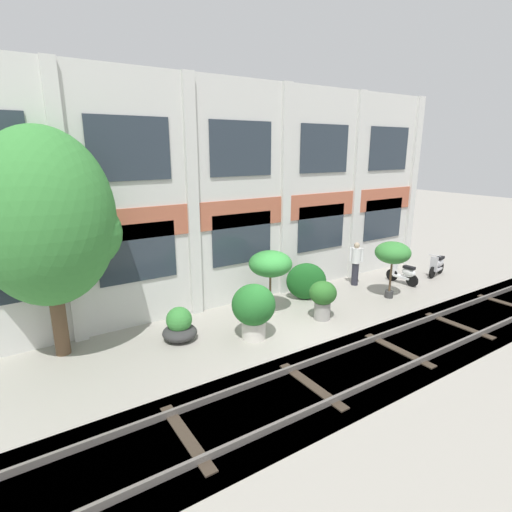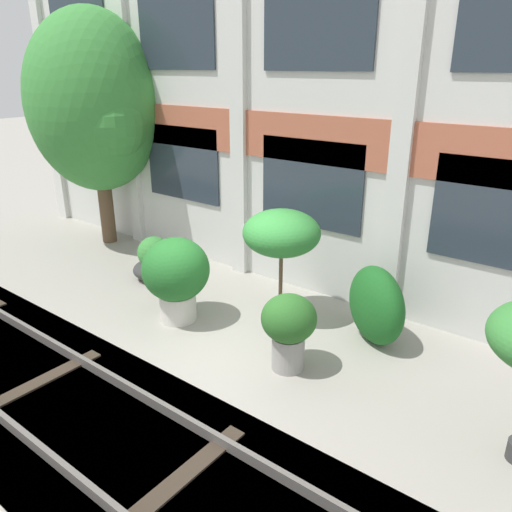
# 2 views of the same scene
# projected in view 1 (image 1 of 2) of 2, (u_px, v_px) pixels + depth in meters

# --- Properties ---
(ground_plane) EXTENTS (80.00, 80.00, 0.00)m
(ground_plane) POSITION_uv_depth(u_px,v_px,m) (288.00, 328.00, 11.85)
(ground_plane) COLOR #9E998E
(apartment_facade) EXTENTS (17.92, 0.64, 7.26)m
(apartment_facade) POSITION_uv_depth(u_px,v_px,m) (238.00, 196.00, 13.18)
(apartment_facade) COLOR silver
(apartment_facade) RESTS_ON ground
(rail_tracks) EXTENTS (25.56, 2.80, 0.43)m
(rail_tracks) POSITION_uv_depth(u_px,v_px,m) (355.00, 373.00, 9.71)
(rail_tracks) COLOR #5B5449
(rail_tracks) RESTS_ON ground
(broadleaf_tree) EXTENTS (3.39, 3.23, 5.70)m
(broadleaf_tree) POSITION_uv_depth(u_px,v_px,m) (46.00, 222.00, 9.48)
(broadleaf_tree) COLOR brown
(broadleaf_tree) RESTS_ON ground
(potted_plant_wide_bowl) EXTENTS (0.96, 0.96, 0.95)m
(potted_plant_wide_bowl) POSITION_uv_depth(u_px,v_px,m) (179.00, 326.00, 11.03)
(potted_plant_wide_bowl) COLOR #333333
(potted_plant_wide_bowl) RESTS_ON ground
(potted_plant_tall_urn) EXTENTS (1.38, 1.38, 2.05)m
(potted_plant_tall_urn) POSITION_uv_depth(u_px,v_px,m) (270.00, 265.00, 12.57)
(potted_plant_tall_urn) COLOR beige
(potted_plant_tall_urn) RESTS_ON ground
(potted_plant_low_pan) EXTENTS (1.22, 1.22, 2.04)m
(potted_plant_low_pan) POSITION_uv_depth(u_px,v_px,m) (393.00, 253.00, 13.87)
(potted_plant_low_pan) COLOR #333333
(potted_plant_low_pan) RESTS_ON ground
(potted_plant_fluted_column) EXTENTS (0.85, 0.85, 1.23)m
(potted_plant_fluted_column) POSITION_uv_depth(u_px,v_px,m) (323.00, 297.00, 12.31)
(potted_plant_fluted_column) COLOR gray
(potted_plant_fluted_column) RESTS_ON ground
(potted_plant_glazed_jar) EXTENTS (1.21, 1.21, 1.57)m
(potted_plant_glazed_jar) POSITION_uv_depth(u_px,v_px,m) (254.00, 308.00, 11.01)
(potted_plant_glazed_jar) COLOR beige
(potted_plant_glazed_jar) RESTS_ON ground
(scooter_near_curb) EXTENTS (1.37, 0.58, 0.98)m
(scooter_near_curb) POSITION_uv_depth(u_px,v_px,m) (438.00, 265.00, 16.67)
(scooter_near_curb) COLOR black
(scooter_near_curb) RESTS_ON ground
(scooter_second_parked) EXTENTS (0.50, 1.38, 0.98)m
(scooter_second_parked) POSITION_uv_depth(u_px,v_px,m) (404.00, 273.00, 15.60)
(scooter_second_parked) COLOR black
(scooter_second_parked) RESTS_ON ground
(resident_by_doorway) EXTENTS (0.38, 0.42, 1.70)m
(resident_by_doorway) POSITION_uv_depth(u_px,v_px,m) (356.00, 262.00, 15.38)
(resident_by_doorway) COLOR #282833
(resident_by_doorway) RESTS_ON ground
(topiary_hedge) EXTENTS (1.54, 1.39, 1.32)m
(topiary_hedge) POSITION_uv_depth(u_px,v_px,m) (306.00, 281.00, 13.97)
(topiary_hedge) COLOR #19561E
(topiary_hedge) RESTS_ON ground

